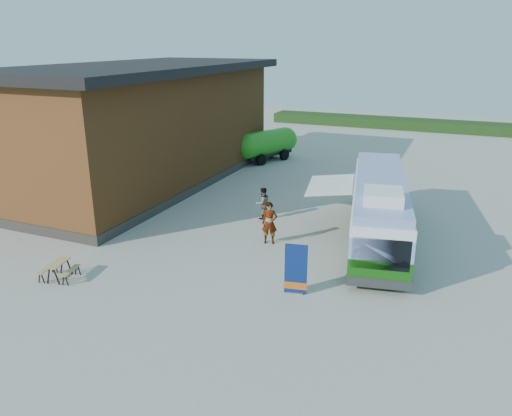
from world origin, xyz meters
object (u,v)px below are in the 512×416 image
at_px(person_b, 263,203).
at_px(slurry_tanker, 266,144).
at_px(banner, 296,274).
at_px(picnic_table, 59,267).
at_px(person_a, 270,223).
at_px(bus, 379,207).

xyz_separation_m(person_b, slurry_tanker, (-4.70, 12.17, 0.52)).
height_order(banner, person_b, banner).
relative_size(person_b, slurry_tanker, 0.28).
xyz_separation_m(picnic_table, person_b, (4.70, 9.55, 0.31)).
relative_size(banner, slurry_tanker, 0.33).
distance_m(picnic_table, slurry_tanker, 21.73).
height_order(picnic_table, person_a, person_a).
xyz_separation_m(bus, person_b, (-6.00, 0.61, -0.79)).
bearing_deg(slurry_tanker, person_a, -44.31).
height_order(person_a, slurry_tanker, slurry_tanker).
relative_size(bus, banner, 5.80).
relative_size(person_a, person_b, 1.17).
bearing_deg(person_a, banner, -74.61).
distance_m(bus, person_a, 5.08).
relative_size(bus, picnic_table, 7.90).
bearing_deg(bus, banner, -116.43).
height_order(picnic_table, slurry_tanker, slurry_tanker).
xyz_separation_m(bus, picnic_table, (-10.70, -8.93, -1.11)).
bearing_deg(banner, person_a, 112.08).
distance_m(bus, slurry_tanker, 16.67).
distance_m(banner, person_a, 4.90).
height_order(bus, person_b, bus).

